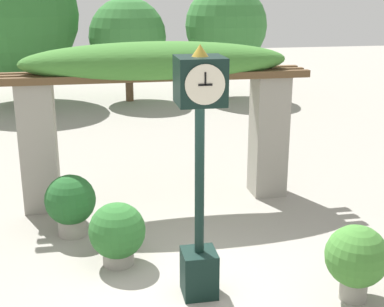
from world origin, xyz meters
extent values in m
plane|color=gray|center=(0.00, 0.00, 0.00)|extent=(60.00, 60.00, 0.00)
cube|color=black|center=(0.09, -0.08, 0.31)|extent=(0.44, 0.44, 0.61)
cylinder|color=black|center=(0.09, -0.08, 1.56)|extent=(0.12, 0.12, 1.89)
cylinder|color=gold|center=(0.09, -0.08, 2.53)|extent=(0.19, 0.19, 0.04)
cube|color=black|center=(0.09, -0.08, 2.83)|extent=(0.56, 0.56, 0.56)
cylinder|color=beige|center=(0.09, -0.37, 2.83)|extent=(0.46, 0.02, 0.46)
cylinder|color=beige|center=(0.09, 0.21, 2.83)|extent=(0.46, 0.02, 0.46)
cube|color=black|center=(0.09, -0.38, 2.83)|extent=(0.16, 0.01, 0.02)
cube|color=black|center=(0.09, -0.38, 2.89)|extent=(0.02, 0.01, 0.15)
cone|color=gold|center=(0.09, -0.08, 3.17)|extent=(0.20, 0.20, 0.14)
cube|color=gray|center=(-2.14, 3.31, 1.16)|extent=(0.62, 0.62, 2.33)
cube|color=gray|center=(2.14, 3.31, 1.16)|extent=(0.62, 0.62, 2.33)
cube|color=brown|center=(0.00, 3.00, 2.39)|extent=(5.49, 0.14, 0.13)
cube|color=brown|center=(0.00, 3.31, 2.39)|extent=(5.49, 0.14, 0.13)
cube|color=brown|center=(0.00, 3.62, 2.39)|extent=(5.49, 0.14, 0.13)
ellipsoid|color=#427F33|center=(0.00, 3.31, 2.63)|extent=(4.77, 1.22, 0.70)
cylinder|color=gray|center=(-1.59, 2.06, 0.15)|extent=(0.45, 0.45, 0.30)
sphere|color=#235B28|center=(-1.59, 2.06, 0.61)|extent=(0.82, 0.82, 0.82)
cylinder|color=gray|center=(2.03, -0.56, 0.16)|extent=(0.35, 0.35, 0.31)
sphere|color=#427F33|center=(2.03, -0.56, 0.61)|extent=(0.80, 0.80, 0.80)
cylinder|color=gray|center=(-0.90, 0.94, 0.11)|extent=(0.45, 0.45, 0.22)
sphere|color=#2D6B2D|center=(-0.90, 0.94, 0.52)|extent=(0.82, 0.82, 0.82)
cylinder|color=brown|center=(-3.62, 13.28, 0.77)|extent=(0.28, 0.28, 1.53)
sphere|color=#2D6B2D|center=(-3.62, 13.28, 3.05)|extent=(4.33, 4.33, 4.33)
cylinder|color=brown|center=(0.17, 13.02, 0.67)|extent=(0.28, 0.28, 1.33)
sphere|color=#387A38|center=(0.17, 13.02, 2.28)|extent=(2.71, 2.71, 2.71)
cylinder|color=brown|center=(3.71, 12.99, 0.80)|extent=(0.28, 0.28, 1.59)
sphere|color=#387A38|center=(3.71, 12.99, 2.62)|extent=(2.94, 2.94, 2.94)
camera|label=1|loc=(-1.15, -6.16, 3.83)|focal=50.00mm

